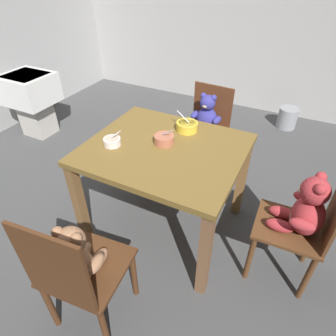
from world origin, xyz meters
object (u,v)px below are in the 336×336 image
dining_table (165,160)px  teddy_chair_near_right (304,215)px  porridge_bowl_white_near_left (112,141)px  metal_pail (287,118)px  porridge_bowl_yellow_far_center (187,126)px  teddy_chair_far_center (206,122)px  teddy_chair_near_front (78,264)px  sink_basin (31,96)px  porridge_bowl_terracotta_center (164,139)px

dining_table → teddy_chair_near_right: teddy_chair_near_right is taller
porridge_bowl_white_near_left → metal_pail: bearing=67.6°
dining_table → porridge_bowl_white_near_left: size_ratio=8.89×
porridge_bowl_yellow_far_center → porridge_bowl_white_near_left: 0.55m
dining_table → teddy_chair_far_center: teddy_chair_far_center is taller
teddy_chair_far_center → porridge_bowl_white_near_left: 1.08m
teddy_chair_near_front → porridge_bowl_yellow_far_center: teddy_chair_near_front is taller
teddy_chair_far_center → sink_basin: size_ratio=1.15×
porridge_bowl_terracotta_center → porridge_bowl_white_near_left: (-0.30, -0.18, -0.00)m
teddy_chair_far_center → porridge_bowl_yellow_far_center: porridge_bowl_yellow_far_center is taller
teddy_chair_near_right → metal_pail: 2.24m
teddy_chair_near_front → porridge_bowl_terracotta_center: size_ratio=6.26×
teddy_chair_near_front → metal_pail: 3.12m
dining_table → sink_basin: dining_table is taller
teddy_chair_far_center → teddy_chair_near_right: bearing=50.8°
dining_table → teddy_chair_near_right: bearing=-1.4°
teddy_chair_near_right → porridge_bowl_yellow_far_center: (-0.89, 0.30, 0.23)m
teddy_chair_near_front → teddy_chair_near_right: size_ratio=1.03×
teddy_chair_near_right → porridge_bowl_white_near_left: 1.29m
teddy_chair_near_front → metal_pail: (0.66, 3.02, -0.41)m
teddy_chair_far_center → porridge_bowl_white_near_left: (-0.31, -1.00, 0.25)m
sink_basin → metal_pail: 3.08m
porridge_bowl_terracotta_center → teddy_chair_far_center: bearing=89.4°
teddy_chair_near_right → sink_basin: 3.06m
teddy_chair_far_center → teddy_chair_near_right: teddy_chair_near_right is taller
sink_basin → porridge_bowl_terracotta_center: bearing=-16.5°
metal_pail → dining_table: bearing=-106.0°
teddy_chair_far_center → porridge_bowl_yellow_far_center: (0.06, -0.59, 0.25)m
teddy_chair_near_right → sink_basin: size_ratio=1.22×
metal_pail → porridge_bowl_white_near_left: bearing=-112.4°
teddy_chair_near_right → porridge_bowl_terracotta_center: bearing=-5.9°
teddy_chair_near_front → metal_pail: teddy_chair_near_front is taller
porridge_bowl_terracotta_center → metal_pail: (0.64, 2.11, -0.65)m
sink_basin → dining_table: bearing=-17.4°
porridge_bowl_yellow_far_center → porridge_bowl_white_near_left: bearing=-132.0°
teddy_chair_near_right → porridge_bowl_terracotta_center: teddy_chair_near_right is taller
dining_table → porridge_bowl_white_near_left: (-0.33, -0.14, 0.14)m
porridge_bowl_yellow_far_center → sink_basin: bearing=170.0°
teddy_chair_near_right → metal_pail: (-0.32, 2.17, -0.43)m
teddy_chair_near_right → porridge_bowl_yellow_far_center: porridge_bowl_yellow_far_center is taller
dining_table → metal_pail: bearing=74.0°
sink_basin → teddy_chair_near_front: bearing=-37.1°
porridge_bowl_white_near_left → metal_pail: (0.94, 2.29, -0.65)m
teddy_chair_near_right → porridge_bowl_white_near_left: (-1.26, -0.11, 0.22)m
teddy_chair_near_right → metal_pail: teddy_chair_near_right is taller
teddy_chair_near_right → porridge_bowl_white_near_left: size_ratio=7.55×
teddy_chair_near_right → porridge_bowl_white_near_left: bearing=3.1°
porridge_bowl_terracotta_center → teddy_chair_near_right: bearing=-3.9°
sink_basin → metal_pail: bearing=29.5°
dining_table → metal_pail: 2.29m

